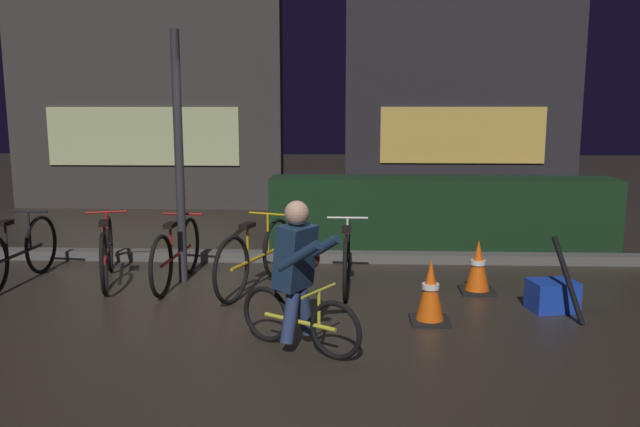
{
  "coord_description": "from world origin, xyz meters",
  "views": [
    {
      "loc": [
        0.48,
        -5.87,
        2.01
      ],
      "look_at": [
        0.2,
        0.6,
        0.9
      ],
      "focal_mm": 36.07,
      "sensor_mm": 36.0,
      "label": 1
    }
  ],
  "objects": [
    {
      "name": "cyclist",
      "position": [
        0.08,
        -0.8,
        0.63
      ],
      "size": [
        1.03,
        0.71,
        1.25
      ],
      "rotation": [
        0.0,
        0.0,
        -0.55
      ],
      "color": "black",
      "rests_on": "ground"
    },
    {
      "name": "parked_bike_center_right",
      "position": [
        -0.51,
        0.88,
        0.37
      ],
      "size": [
        0.64,
        1.67,
        0.81
      ],
      "rotation": [
        0.0,
        0.0,
        1.22
      ],
      "color": "black",
      "rests_on": "ground"
    },
    {
      "name": "storefront_right",
      "position": [
        2.73,
        7.2,
        2.16
      ],
      "size": [
        4.6,
        0.54,
        4.33
      ],
      "color": "#262328",
      "rests_on": "ground"
    },
    {
      "name": "parked_bike_left_mid",
      "position": [
        -2.25,
        1.13,
        0.35
      ],
      "size": [
        0.58,
        1.62,
        0.77
      ],
      "rotation": [
        0.0,
        0.0,
        1.87
      ],
      "color": "black",
      "rests_on": "ground"
    },
    {
      "name": "parked_bike_right_mid",
      "position": [
        0.48,
        1.02,
        0.34
      ],
      "size": [
        0.46,
        1.62,
        0.75
      ],
      "rotation": [
        0.0,
        0.0,
        1.55
      ],
      "color": "black",
      "rests_on": "ground"
    },
    {
      "name": "closed_umbrella",
      "position": [
        2.55,
        0.05,
        0.38
      ],
      "size": [
        0.25,
        0.43,
        0.77
      ],
      "primitive_type": "cylinder",
      "rotation": [
        0.0,
        0.5,
        2.04
      ],
      "color": "black",
      "rests_on": "ground"
    },
    {
      "name": "hedge_row",
      "position": [
        1.8,
        3.1,
        0.5
      ],
      "size": [
        4.8,
        0.7,
        0.99
      ],
      "primitive_type": "cube",
      "color": "black",
      "rests_on": "ground"
    },
    {
      "name": "traffic_cone_far",
      "position": [
        1.88,
        0.89,
        0.28
      ],
      "size": [
        0.36,
        0.36,
        0.58
      ],
      "color": "black",
      "rests_on": "ground"
    },
    {
      "name": "storefront_left",
      "position": [
        -3.4,
        6.5,
        2.42
      ],
      "size": [
        5.24,
        0.54,
        4.86
      ],
      "color": "#383330",
      "rests_on": "ground"
    },
    {
      "name": "parked_bike_center_left",
      "position": [
        -1.43,
        1.07,
        0.35
      ],
      "size": [
        0.46,
        1.67,
        0.77
      ],
      "rotation": [
        0.0,
        0.0,
        1.51
      ],
      "color": "black",
      "rests_on": "ground"
    },
    {
      "name": "parked_bike_leftmost",
      "position": [
        -3.2,
        0.95,
        0.36
      ],
      "size": [
        0.46,
        1.74,
        0.8
      ],
      "rotation": [
        0.0,
        0.0,
        1.53
      ],
      "color": "black",
      "rests_on": "ground"
    },
    {
      "name": "ground_plane",
      "position": [
        0.0,
        0.0,
        0.0
      ],
      "size": [
        40.0,
        40.0,
        0.0
      ],
      "primitive_type": "plane",
      "color": "#2D261E"
    },
    {
      "name": "traffic_cone_near",
      "position": [
        1.25,
        -0.1,
        0.29
      ],
      "size": [
        0.36,
        0.36,
        0.6
      ],
      "color": "black",
      "rests_on": "ground"
    },
    {
      "name": "blue_crate",
      "position": [
        2.5,
        0.3,
        0.15
      ],
      "size": [
        0.5,
        0.4,
        0.3
      ],
      "primitive_type": "cube",
      "rotation": [
        0.0,
        0.0,
        0.2
      ],
      "color": "#193DB7",
      "rests_on": "ground"
    },
    {
      "name": "street_post",
      "position": [
        -1.4,
        1.2,
        1.4
      ],
      "size": [
        0.1,
        0.1,
        2.8
      ],
      "primitive_type": "cylinder",
      "color": "#2D2D33",
      "rests_on": "ground"
    },
    {
      "name": "sidewalk_curb",
      "position": [
        0.0,
        2.2,
        0.06
      ],
      "size": [
        12.0,
        0.24,
        0.12
      ],
      "primitive_type": "cube",
      "color": "#56544F",
      "rests_on": "ground"
    }
  ]
}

